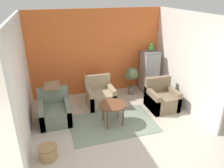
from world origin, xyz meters
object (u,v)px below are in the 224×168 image
Objects in this scene: coffee_table at (113,106)px; armchair_right at (161,99)px; armchair_middle at (100,96)px; birdcage at (149,71)px; wicker_basket at (48,152)px; potted_plant at (132,76)px; parrot at (151,48)px; armchair_left at (55,112)px.

armchair_right is (1.50, 0.36, -0.21)m from coffee_table.
armchair_middle is 0.63× the size of birdcage.
birdcage is at bearing 35.23° from wicker_basket.
potted_plant is at bearing -172.64° from birdcage.
coffee_table is at bearing -137.91° from parrot.
armchair_left is at bearing -161.43° from parrot.
armchair_left is 2.82m from armchair_right.
armchair_middle is (-1.56, 0.66, 0.00)m from armchair_right.
armchair_right is 3.32× the size of parrot.
wicker_basket is (-1.49, -1.79, -0.13)m from armchair_middle.
parrot is 0.68× the size of wicker_basket.
birdcage is (1.67, 1.51, 0.16)m from coffee_table.
coffee_table is 0.76× the size of armchair_middle.
armchair_middle is at bearing 93.26° from coffee_table.
coffee_table is 2.54× the size of parrot.
coffee_table is at bearing -126.20° from potted_plant.
parrot is at bearing 42.09° from coffee_table.
armchair_left is 3.35m from parrot.
potted_plant is at bearing -172.45° from parrot.
wicker_basket is (-3.22, -2.27, -1.25)m from parrot.
parrot is (1.67, 1.51, 0.92)m from coffee_table.
coffee_table is 1.72× the size of wicker_basket.
potted_plant is (-0.46, 1.07, 0.32)m from armchair_right.
armchair_right is 2.24× the size of wicker_basket.
coffee_table is 1.05m from armchair_middle.
birdcage is (2.99, 1.00, 0.37)m from armchair_left.
coffee_table is 1.56m from armchair_right.
birdcage is (0.17, 1.15, 0.37)m from armchair_right.
armchair_left reaches higher than wicker_basket.
armchair_middle is 2.33m from wicker_basket.
parrot reaches higher than armchair_middle.
birdcage is 1.51× the size of potted_plant.
parrot is at bearing 81.47° from armchair_right.
armchair_left and armchair_middle have the same top height.
coffee_table is at bearing -86.74° from armchair_middle.
armchair_left reaches higher than coffee_table.
armchair_right reaches higher than wicker_basket.
wicker_basket is at bearing -144.77° from birdcage.
birdcage is 0.64m from potted_plant.
potted_plant is 3.42m from wicker_basket.
armchair_right and armchair_middle have the same top height.
armchair_middle is (-0.06, 1.02, -0.21)m from coffee_table.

